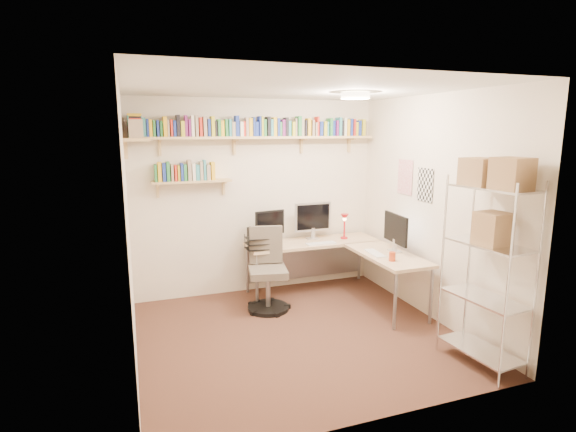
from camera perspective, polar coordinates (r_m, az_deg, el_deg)
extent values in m
plane|color=#43291C|center=(4.86, 1.29, -14.88)|extent=(3.20, 3.20, 0.00)
cube|color=beige|center=(5.87, -3.88, 2.40)|extent=(3.20, 0.04, 2.50)
cube|color=beige|center=(4.18, -19.61, -1.67)|extent=(0.04, 3.00, 2.50)
cube|color=beige|center=(5.24, 17.92, 0.88)|extent=(0.04, 3.00, 2.50)
cube|color=beige|center=(3.15, 11.20, -5.24)|extent=(3.20, 0.04, 2.50)
cube|color=silver|center=(4.40, 1.43, 15.93)|extent=(3.20, 3.00, 0.04)
cube|color=white|center=(5.64, 14.63, 4.80)|extent=(0.01, 0.30, 0.42)
cube|color=silver|center=(5.32, 17.01, 3.79)|extent=(0.01, 0.28, 0.38)
cylinder|color=#FFEAC6|center=(4.86, 8.54, 14.86)|extent=(0.30, 0.30, 0.06)
cube|color=#D6B679|center=(5.69, -3.64, 9.92)|extent=(3.05, 0.25, 0.03)
cube|color=#D6B679|center=(5.04, -18.79, 9.26)|extent=(0.25, 1.00, 0.03)
cube|color=#D6B679|center=(5.57, -12.10, 4.32)|extent=(0.95, 0.20, 0.02)
cube|color=#D6B679|center=(5.54, -15.97, 8.79)|extent=(0.03, 0.20, 0.20)
cube|color=#D6B679|center=(5.67, -6.76, 9.16)|extent=(0.03, 0.20, 0.20)
cube|color=#D6B679|center=(5.94, 1.84, 9.30)|extent=(0.03, 0.20, 0.20)
cube|color=#D6B679|center=(6.23, 7.92, 9.28)|extent=(0.03, 0.20, 0.20)
cube|color=#721E66|center=(5.47, -18.80, 10.74)|extent=(0.04, 0.13, 0.24)
cube|color=gray|center=(5.47, -18.26, 10.82)|extent=(0.04, 0.11, 0.25)
cube|color=teal|center=(5.47, -17.81, 10.68)|extent=(0.03, 0.15, 0.21)
cube|color=navy|center=(5.47, -17.41, 10.63)|extent=(0.02, 0.15, 0.20)
cube|color=yellow|center=(5.47, -17.07, 10.61)|extent=(0.03, 0.15, 0.19)
cube|color=#2B823E|center=(5.47, -16.64, 10.60)|extent=(0.03, 0.13, 0.19)
cube|color=navy|center=(5.48, -16.21, 10.63)|extent=(0.03, 0.11, 0.19)
cube|color=#2B823E|center=(5.48, -15.79, 10.59)|extent=(0.03, 0.11, 0.18)
cube|color=yellow|center=(5.48, -15.37, 10.88)|extent=(0.04, 0.14, 0.23)
cube|color=gray|center=(5.48, -14.97, 10.71)|extent=(0.02, 0.12, 0.19)
cube|color=red|center=(5.49, -14.60, 10.75)|extent=(0.02, 0.13, 0.20)
cube|color=navy|center=(5.49, -14.23, 10.70)|extent=(0.03, 0.15, 0.18)
cube|color=black|center=(5.49, -13.79, 11.07)|extent=(0.04, 0.14, 0.25)
cube|color=gold|center=(5.50, -13.27, 10.72)|extent=(0.04, 0.14, 0.18)
cube|color=#721E66|center=(5.51, -12.84, 11.09)|extent=(0.03, 0.12, 0.25)
cube|color=#721E66|center=(5.51, -12.41, 10.86)|extent=(0.03, 0.12, 0.20)
cube|color=#ECE9CD|center=(5.51, -12.04, 11.11)|extent=(0.03, 0.11, 0.25)
cube|color=gray|center=(5.52, -11.55, 11.13)|extent=(0.03, 0.12, 0.25)
cube|color=red|center=(5.53, -11.07, 11.02)|extent=(0.03, 0.13, 0.22)
cube|color=gray|center=(5.54, -10.55, 11.10)|extent=(0.04, 0.14, 0.23)
cube|color=navy|center=(5.54, -10.03, 10.97)|extent=(0.03, 0.12, 0.20)
cube|color=gold|center=(5.55, -9.59, 11.15)|extent=(0.04, 0.14, 0.24)
cube|color=black|center=(5.56, -9.18, 10.88)|extent=(0.03, 0.12, 0.18)
cube|color=#2B823E|center=(5.57, -8.81, 11.00)|extent=(0.03, 0.14, 0.20)
cube|color=yellow|center=(5.57, -8.38, 10.93)|extent=(0.04, 0.11, 0.19)
cube|color=#2B823E|center=(5.58, -7.89, 11.03)|extent=(0.03, 0.13, 0.21)
cube|color=teal|center=(5.59, -7.46, 11.04)|extent=(0.03, 0.15, 0.20)
cube|color=gray|center=(5.60, -7.02, 10.89)|extent=(0.04, 0.13, 0.17)
cube|color=navy|center=(5.61, -6.53, 11.28)|extent=(0.04, 0.12, 0.25)
cube|color=#ECE9CD|center=(5.62, -6.01, 10.93)|extent=(0.04, 0.14, 0.18)
cube|color=red|center=(5.63, -5.65, 10.96)|extent=(0.02, 0.11, 0.18)
cube|color=gray|center=(5.64, -5.29, 11.20)|extent=(0.03, 0.12, 0.23)
cube|color=yellow|center=(5.65, -4.84, 11.17)|extent=(0.04, 0.11, 0.22)
cube|color=navy|center=(5.66, -4.45, 11.22)|extent=(0.03, 0.13, 0.23)
cube|color=navy|center=(5.67, -4.10, 10.96)|extent=(0.04, 0.13, 0.18)
cube|color=navy|center=(5.68, -3.68, 11.30)|extent=(0.02, 0.13, 0.24)
cube|color=gold|center=(5.69, -3.40, 11.31)|extent=(0.02, 0.13, 0.24)
cube|color=#2B823E|center=(5.70, -3.04, 11.12)|extent=(0.03, 0.11, 0.21)
cube|color=black|center=(5.72, -2.59, 11.29)|extent=(0.04, 0.14, 0.24)
cube|color=teal|center=(5.73, -2.18, 11.14)|extent=(0.03, 0.13, 0.21)
cube|color=yellow|center=(5.74, -1.77, 11.26)|extent=(0.04, 0.12, 0.23)
cube|color=navy|center=(5.75, -1.38, 11.20)|extent=(0.03, 0.15, 0.22)
cube|color=#2B823E|center=(5.76, -1.05, 10.97)|extent=(0.03, 0.12, 0.17)
cube|color=#721E66|center=(5.78, -0.68, 11.12)|extent=(0.04, 0.12, 0.20)
cube|color=black|center=(5.79, -0.29, 11.26)|extent=(0.04, 0.13, 0.23)
cube|color=teal|center=(5.80, 0.08, 11.05)|extent=(0.03, 0.12, 0.19)
cube|color=gold|center=(5.82, 0.56, 10.99)|extent=(0.04, 0.13, 0.18)
cube|color=gray|center=(5.83, 0.90, 11.19)|extent=(0.02, 0.11, 0.22)
cube|color=#2B823E|center=(5.85, 1.32, 11.33)|extent=(0.04, 0.14, 0.25)
cube|color=gray|center=(5.86, 1.74, 11.23)|extent=(0.03, 0.12, 0.23)
cube|color=black|center=(5.88, 2.12, 11.10)|extent=(0.03, 0.13, 0.20)
cube|color=yellow|center=(5.90, 2.57, 11.20)|extent=(0.04, 0.11, 0.22)
cube|color=gray|center=(5.92, 3.03, 11.09)|extent=(0.03, 0.14, 0.20)
cube|color=gray|center=(5.93, 3.39, 10.94)|extent=(0.02, 0.15, 0.17)
cube|color=red|center=(5.94, 3.66, 11.30)|extent=(0.03, 0.12, 0.25)
cube|color=navy|center=(5.96, 4.06, 11.00)|extent=(0.04, 0.13, 0.19)
cube|color=gold|center=(5.98, 4.56, 10.99)|extent=(0.04, 0.14, 0.19)
cube|color=teal|center=(6.00, 4.90, 10.96)|extent=(0.02, 0.12, 0.18)
cube|color=#2B823E|center=(6.02, 5.30, 11.18)|extent=(0.04, 0.14, 0.23)
cube|color=navy|center=(6.04, 5.67, 11.02)|extent=(0.03, 0.11, 0.20)
cube|color=#721E66|center=(6.06, 6.05, 11.02)|extent=(0.03, 0.14, 0.20)
cube|color=teal|center=(6.07, 6.44, 11.21)|extent=(0.04, 0.14, 0.24)
cube|color=black|center=(6.09, 6.77, 11.01)|extent=(0.03, 0.11, 0.20)
cube|color=#ECE9CD|center=(6.11, 7.09, 11.17)|extent=(0.03, 0.13, 0.23)
cube|color=yellow|center=(6.13, 7.47, 11.06)|extent=(0.04, 0.13, 0.21)
cube|color=navy|center=(6.15, 7.85, 11.09)|extent=(0.04, 0.13, 0.22)
cube|color=red|center=(6.17, 8.21, 11.07)|extent=(0.02, 0.15, 0.22)
cube|color=gold|center=(6.18, 8.48, 10.88)|extent=(0.03, 0.14, 0.18)
cube|color=navy|center=(6.21, 8.89, 10.96)|extent=(0.04, 0.12, 0.20)
cube|color=gold|center=(6.23, 9.34, 11.02)|extent=(0.04, 0.15, 0.22)
cube|color=gray|center=(4.60, -18.76, 10.45)|extent=(0.13, 0.03, 0.18)
cube|color=red|center=(4.65, -18.78, 10.51)|extent=(0.11, 0.04, 0.19)
cube|color=black|center=(4.70, -18.80, 10.63)|extent=(0.11, 0.04, 0.21)
cube|color=gray|center=(4.74, -18.80, 10.50)|extent=(0.11, 0.03, 0.19)
cube|color=yellow|center=(4.78, -18.82, 10.72)|extent=(0.11, 0.02, 0.22)
cube|color=black|center=(4.81, -18.81, 10.40)|extent=(0.12, 0.04, 0.17)
cube|color=teal|center=(4.86, -18.84, 10.72)|extent=(0.11, 0.03, 0.22)
cube|color=yellow|center=(4.91, -18.84, 10.48)|extent=(0.12, 0.04, 0.18)
cube|color=teal|center=(4.96, -18.86, 10.70)|extent=(0.14, 0.03, 0.22)
cube|color=yellow|center=(5.01, -18.88, 10.82)|extent=(0.14, 0.04, 0.25)
cube|color=gold|center=(5.06, -18.88, 10.69)|extent=(0.14, 0.04, 0.22)
cube|color=navy|center=(5.10, -18.90, 10.77)|extent=(0.13, 0.03, 0.24)
cube|color=#721E66|center=(5.14, -18.88, 10.45)|extent=(0.14, 0.04, 0.18)
cube|color=gray|center=(5.18, -18.91, 10.75)|extent=(0.14, 0.03, 0.24)
cube|color=navy|center=(5.22, -18.91, 10.61)|extent=(0.11, 0.04, 0.21)
cube|color=gold|center=(5.27, -18.91, 10.53)|extent=(0.12, 0.03, 0.20)
cube|color=yellow|center=(5.31, -18.93, 10.61)|extent=(0.14, 0.03, 0.21)
cube|color=red|center=(5.34, -18.93, 10.56)|extent=(0.13, 0.02, 0.20)
cube|color=gold|center=(5.38, -18.95, 10.73)|extent=(0.13, 0.04, 0.24)
cube|color=#721E66|center=(5.43, -18.96, 10.77)|extent=(0.15, 0.03, 0.24)
cube|color=teal|center=(5.46, -18.94, 10.44)|extent=(0.12, 0.03, 0.18)
cube|color=#2B823E|center=(5.52, -16.46, 5.24)|extent=(0.03, 0.14, 0.20)
cube|color=yellow|center=(5.52, -16.01, 5.41)|extent=(0.04, 0.12, 0.23)
cube|color=navy|center=(5.53, -15.49, 5.38)|extent=(0.04, 0.14, 0.22)
cube|color=#2B823E|center=(5.53, -15.01, 5.48)|extent=(0.04, 0.14, 0.23)
cube|color=gray|center=(5.53, -14.50, 5.36)|extent=(0.03, 0.12, 0.20)
cube|color=red|center=(5.54, -14.10, 5.32)|extent=(0.03, 0.14, 0.19)
cube|color=gold|center=(5.54, -13.72, 5.32)|extent=(0.03, 0.12, 0.19)
cube|color=navy|center=(5.54, -13.35, 5.47)|extent=(0.03, 0.14, 0.21)
cube|color=#2B823E|center=(5.55, -12.95, 5.41)|extent=(0.03, 0.13, 0.20)
cube|color=gray|center=(5.55, -12.43, 5.70)|extent=(0.04, 0.13, 0.25)
cube|color=#ECE9CD|center=(5.56, -11.92, 5.53)|extent=(0.04, 0.14, 0.21)
cube|color=teal|center=(5.57, -11.47, 5.44)|extent=(0.04, 0.14, 0.19)
cube|color=gray|center=(5.57, -10.98, 5.66)|extent=(0.04, 0.12, 0.22)
cube|color=teal|center=(5.58, -10.57, 5.77)|extent=(0.03, 0.12, 0.24)
cube|color=gray|center=(5.59, -10.13, 5.49)|extent=(0.04, 0.14, 0.18)
cube|color=yellow|center=(5.60, -9.57, 5.68)|extent=(0.04, 0.14, 0.22)
cube|color=#DDB38F|center=(5.90, 3.14, -3.39)|extent=(1.74, 0.55, 0.04)
cube|color=#DDB38F|center=(5.43, 12.48, -4.89)|extent=(0.55, 1.19, 0.04)
cylinder|color=gray|center=(5.53, -3.97, -8.06)|extent=(0.04, 0.04, 0.64)
cylinder|color=gray|center=(5.95, -5.17, -6.70)|extent=(0.04, 0.04, 0.64)
cylinder|color=gray|center=(6.53, 9.05, -5.17)|extent=(0.04, 0.04, 0.64)
cylinder|color=gray|center=(4.98, 13.44, -10.50)|extent=(0.04, 0.04, 0.64)
cylinder|color=gray|center=(5.24, 17.72, -9.67)|extent=(0.04, 0.04, 0.64)
cube|color=gray|center=(6.19, 2.26, -5.51)|extent=(1.65, 0.02, 0.50)
cube|color=silver|center=(5.94, 3.17, -0.11)|extent=(0.50, 0.03, 0.39)
cube|color=black|center=(5.93, 3.24, -0.14)|extent=(0.46, 0.00, 0.33)
cube|color=black|center=(5.75, -2.32, -0.84)|extent=(0.40, 0.03, 0.31)
cube|color=black|center=(5.47, 13.50, -1.56)|extent=(0.03, 0.53, 0.35)
cube|color=silver|center=(5.46, 13.34, -1.58)|extent=(0.00, 0.48, 0.30)
cube|color=white|center=(5.76, 4.20, -3.49)|extent=(0.39, 0.12, 0.01)
cube|color=white|center=(5.39, 10.99, -4.66)|extent=(0.12, 0.37, 0.01)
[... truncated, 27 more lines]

